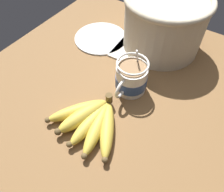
{
  "coord_description": "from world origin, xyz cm",
  "views": [
    {
      "loc": [
        37.72,
        21.66,
        54.63
      ],
      "look_at": [
        6.3,
        1.04,
        7.27
      ],
      "focal_mm": 35.0,
      "sensor_mm": 36.0,
      "label": 1
    }
  ],
  "objects_px": {
    "coffee_mug": "(131,78)",
    "woven_basket": "(164,22)",
    "small_plate": "(101,38)",
    "banana_bunch": "(90,121)"
  },
  "relations": [
    {
      "from": "coffee_mug",
      "to": "woven_basket",
      "type": "bearing_deg",
      "value": -176.58
    },
    {
      "from": "coffee_mug",
      "to": "woven_basket",
      "type": "distance_m",
      "value": 0.25
    },
    {
      "from": "woven_basket",
      "to": "small_plate",
      "type": "height_order",
      "value": "woven_basket"
    },
    {
      "from": "banana_bunch",
      "to": "woven_basket",
      "type": "relative_size",
      "value": 0.78
    },
    {
      "from": "coffee_mug",
      "to": "banana_bunch",
      "type": "bearing_deg",
      "value": -8.33
    },
    {
      "from": "coffee_mug",
      "to": "banana_bunch",
      "type": "height_order",
      "value": "coffee_mug"
    },
    {
      "from": "banana_bunch",
      "to": "woven_basket",
      "type": "xyz_separation_m",
      "value": [
        -0.41,
        0.01,
        0.08
      ]
    },
    {
      "from": "coffee_mug",
      "to": "small_plate",
      "type": "bearing_deg",
      "value": -125.11
    },
    {
      "from": "banana_bunch",
      "to": "small_plate",
      "type": "relative_size",
      "value": 1.12
    },
    {
      "from": "banana_bunch",
      "to": "small_plate",
      "type": "bearing_deg",
      "value": -149.04
    }
  ]
}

